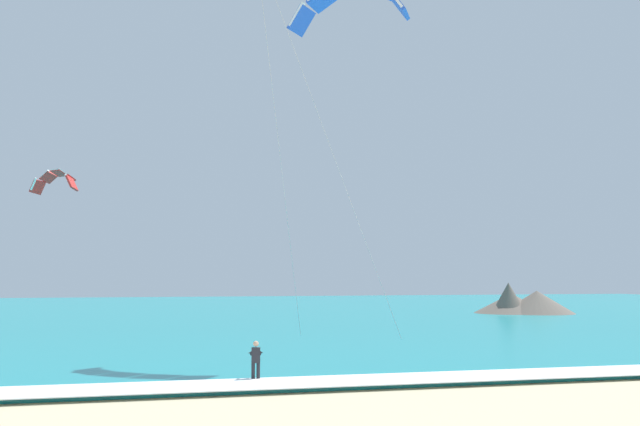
{
  "coord_description": "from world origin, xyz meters",
  "views": [
    {
      "loc": [
        -7.66,
        -14.12,
        4.23
      ],
      "look_at": [
        0.26,
        16.74,
        6.93
      ],
      "focal_mm": 41.8,
      "sensor_mm": 36.0,
      "label": 1
    }
  ],
  "objects_px": {
    "kitesurfer": "(256,360)",
    "kite_primary": "(349,1)",
    "kite_distant": "(56,179)",
    "surfboard": "(256,384)"
  },
  "relations": [
    {
      "from": "kite_primary",
      "to": "kite_distant",
      "type": "relative_size",
      "value": 4.39
    },
    {
      "from": "kitesurfer",
      "to": "kite_primary",
      "type": "relative_size",
      "value": 0.09
    },
    {
      "from": "surfboard",
      "to": "kitesurfer",
      "type": "xyz_separation_m",
      "value": [
        0.0,
        0.02,
        0.91
      ]
    },
    {
      "from": "surfboard",
      "to": "kite_distant",
      "type": "distance_m",
      "value": 33.31
    },
    {
      "from": "kitesurfer",
      "to": "kite_distant",
      "type": "distance_m",
      "value": 33.0
    },
    {
      "from": "kitesurfer",
      "to": "kite_distant",
      "type": "height_order",
      "value": "kite_distant"
    },
    {
      "from": "kitesurfer",
      "to": "kite_primary",
      "type": "bearing_deg",
      "value": 49.52
    },
    {
      "from": "surfboard",
      "to": "kite_distant",
      "type": "bearing_deg",
      "value": 109.24
    },
    {
      "from": "kitesurfer",
      "to": "kite_distant",
      "type": "xyz_separation_m",
      "value": [
        -10.31,
        29.51,
        10.57
      ]
    },
    {
      "from": "kitesurfer",
      "to": "surfboard",
      "type": "bearing_deg",
      "value": -98.22
    }
  ]
}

